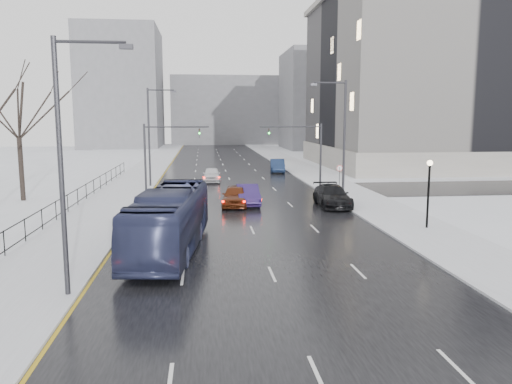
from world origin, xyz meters
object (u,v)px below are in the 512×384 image
object	(u,v)px
lamppost_r_mid	(429,184)
sedan_right_far	(332,196)
mast_signal_right	(310,148)
mast_signal_left	(156,149)
tree_park_e	(24,202)
streetlight_l_near	(66,155)
sedan_right_near	(248,195)
streetlight_r_mid	(342,136)
sedan_center_far	(212,175)
streetlight_l_far	(151,132)
sedan_center_near	(235,196)
bus	(170,220)
no_uturn_sign	(340,171)
sedan_right_distant	(277,166)

from	to	relation	value
lamppost_r_mid	sedan_right_far	distance (m)	9.87
mast_signal_right	mast_signal_left	distance (m)	14.65
tree_park_e	streetlight_l_near	xyz separation A→B (m)	(10.03, -24.00, 5.62)
mast_signal_left	sedan_right_far	bearing A→B (deg)	-32.12
lamppost_r_mid	sedan_right_near	world-z (taller)	lamppost_r_mid
streetlight_r_mid	sedan_center_far	bearing A→B (deg)	123.65
mast_signal_right	sedan_right_far	size ratio (longest dim) A/B	1.12
streetlight_l_far	sedan_center_far	world-z (taller)	streetlight_l_far
streetlight_l_near	sedan_center_near	world-z (taller)	streetlight_l_near
tree_park_e	sedan_right_far	xyz separation A→B (m)	(25.40, -5.12, 0.88)
tree_park_e	mast_signal_left	bearing A→B (deg)	20.19
tree_park_e	bus	bearing A→B (deg)	-52.41
bus	sedan_center_near	xyz separation A→B (m)	(4.30, 13.19, -0.82)
tree_park_e	streetlight_l_near	world-z (taller)	streetlight_l_near
streetlight_r_mid	bus	distance (m)	19.06
no_uturn_sign	mast_signal_left	bearing A→B (deg)	166.40
mast_signal_right	tree_park_e	bearing A→B (deg)	-171.10
mast_signal_left	sedan_center_far	world-z (taller)	mast_signal_left
sedan_center_near	sedan_right_distant	xyz separation A→B (m)	(7.12, 24.59, 0.02)
tree_park_e	no_uturn_sign	distance (m)	27.50
sedan_center_far	sedan_right_distant	size ratio (longest dim) A/B	0.91
mast_signal_right	no_uturn_sign	distance (m)	4.77
streetlight_l_near	streetlight_l_far	distance (m)	32.00
no_uturn_sign	sedan_center_far	size ratio (longest dim) A/B	0.58
streetlight_r_mid	sedan_center_near	xyz separation A→B (m)	(-8.67, -0.21, -4.74)
no_uturn_sign	streetlight_l_far	bearing A→B (deg)	155.27
mast_signal_left	no_uturn_sign	xyz separation A→B (m)	(16.53, -4.00, -1.81)
streetlight_l_near	sedan_right_near	distance (m)	22.59
sedan_center_near	sedan_right_near	distance (m)	1.17
streetlight_l_near	streetlight_l_far	size ratio (longest dim) A/B	1.00
mast_signal_right	sedan_center_far	world-z (taller)	mast_signal_right
lamppost_r_mid	sedan_right_distant	xyz separation A→B (m)	(-4.38, 34.38, -2.05)
streetlight_l_far	mast_signal_left	bearing A→B (deg)	-78.13
mast_signal_left	sedan_right_far	xyz separation A→B (m)	(14.53, -9.12, -3.22)
lamppost_r_mid	sedan_center_far	world-z (taller)	lamppost_r_mid
streetlight_l_near	bus	xyz separation A→B (m)	(3.37, 6.59, -3.92)
sedan_center_near	sedan_right_near	world-z (taller)	sedan_center_near
bus	sedan_right_far	bearing A→B (deg)	52.14
tree_park_e	no_uturn_sign	world-z (taller)	tree_park_e
lamppost_r_mid	sedan_right_distant	distance (m)	34.72
streetlight_l_near	sedan_right_near	bearing A→B (deg)	66.76
mast_signal_left	sedan_center_far	distance (m)	9.63
streetlight_l_far	tree_park_e	bearing A→B (deg)	-141.43
streetlight_l_near	no_uturn_sign	size ratio (longest dim) A/B	3.70
streetlight_l_near	sedan_right_far	xyz separation A→B (m)	(15.37, 18.88, -4.74)
tree_park_e	streetlight_r_mid	xyz separation A→B (m)	(26.37, -4.00, 5.62)
streetlight_l_far	sedan_center_near	world-z (taller)	streetlight_l_far
lamppost_r_mid	sedan_right_near	distance (m)	14.82
no_uturn_sign	sedan_center_near	xyz separation A→B (m)	(-9.70, -4.21, -1.43)
tree_park_e	sedan_right_near	size ratio (longest dim) A/B	2.70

